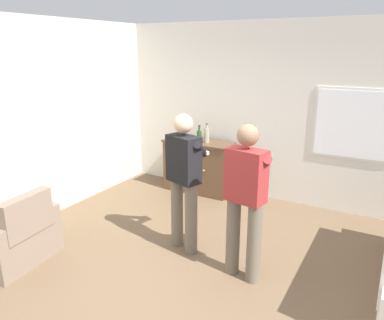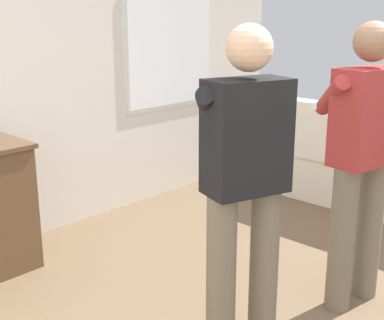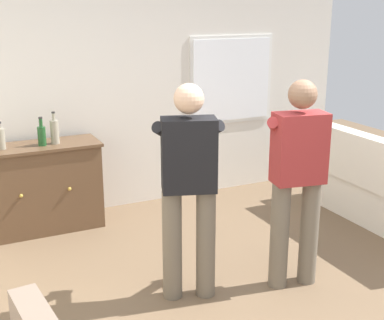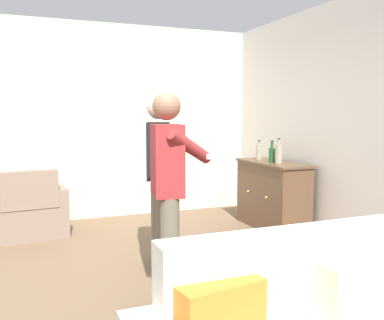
{
  "view_description": "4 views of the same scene",
  "coord_description": "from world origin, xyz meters",
  "px_view_note": "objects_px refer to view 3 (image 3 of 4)",
  "views": [
    {
      "loc": [
        1.74,
        -3.06,
        2.38
      ],
      "look_at": [
        -0.4,
        0.73,
        1.08
      ],
      "focal_mm": 35.0,
      "sensor_mm": 36.0,
      "label": 1
    },
    {
      "loc": [
        -2.35,
        -1.01,
        1.74
      ],
      "look_at": [
        -0.31,
        0.91,
        0.95
      ],
      "focal_mm": 50.0,
      "sensor_mm": 36.0,
      "label": 2
    },
    {
      "loc": [
        -1.97,
        -2.9,
        2.23
      ],
      "look_at": [
        -0.26,
        0.67,
        1.05
      ],
      "focal_mm": 50.0,
      "sensor_mm": 36.0,
      "label": 3
    },
    {
      "loc": [
        3.61,
        -0.74,
        1.51
      ],
      "look_at": [
        -0.27,
        0.8,
        1.06
      ],
      "focal_mm": 40.0,
      "sensor_mm": 36.0,
      "label": 4
    }
  ],
  "objects_px": {
    "sideboard_cabinet": "(42,188)",
    "bottle_spirits_clear": "(55,131)",
    "person_standing_left": "(189,183)",
    "bottle_liquor_amber": "(1,138)",
    "bottle_wine_green": "(42,135)",
    "person_standing_right": "(297,175)"
  },
  "relations": [
    {
      "from": "sideboard_cabinet",
      "to": "bottle_wine_green",
      "type": "xyz_separation_m",
      "value": [
        0.04,
        -0.04,
        0.55
      ]
    },
    {
      "from": "person_standing_left",
      "to": "person_standing_right",
      "type": "relative_size",
      "value": 1.0
    },
    {
      "from": "bottle_liquor_amber",
      "to": "person_standing_right",
      "type": "xyz_separation_m",
      "value": [
        1.97,
        -1.97,
        -0.06
      ]
    },
    {
      "from": "bottle_wine_green",
      "to": "bottle_spirits_clear",
      "type": "xyz_separation_m",
      "value": [
        0.13,
        0.02,
        0.02
      ]
    },
    {
      "from": "person_standing_right",
      "to": "bottle_liquor_amber",
      "type": "bearing_deg",
      "value": 134.93
    },
    {
      "from": "sideboard_cabinet",
      "to": "person_standing_right",
      "type": "height_order",
      "value": "person_standing_right"
    },
    {
      "from": "bottle_spirits_clear",
      "to": "bottle_liquor_amber",
      "type": "bearing_deg",
      "value": 179.05
    },
    {
      "from": "sideboard_cabinet",
      "to": "person_standing_left",
      "type": "height_order",
      "value": "person_standing_left"
    },
    {
      "from": "bottle_wine_green",
      "to": "bottle_liquor_amber",
      "type": "relative_size",
      "value": 1.07
    },
    {
      "from": "sideboard_cabinet",
      "to": "bottle_wine_green",
      "type": "bearing_deg",
      "value": -49.18
    },
    {
      "from": "person_standing_right",
      "to": "bottle_wine_green",
      "type": "bearing_deg",
      "value": 129.33
    },
    {
      "from": "sideboard_cabinet",
      "to": "person_standing_right",
      "type": "bearing_deg",
      "value": -50.64
    },
    {
      "from": "bottle_wine_green",
      "to": "bottle_spirits_clear",
      "type": "height_order",
      "value": "bottle_spirits_clear"
    },
    {
      "from": "sideboard_cabinet",
      "to": "person_standing_left",
      "type": "distance_m",
      "value": 2.02
    },
    {
      "from": "bottle_wine_green",
      "to": "person_standing_right",
      "type": "height_order",
      "value": "person_standing_right"
    },
    {
      "from": "sideboard_cabinet",
      "to": "bottle_wine_green",
      "type": "relative_size",
      "value": 4.2
    },
    {
      "from": "bottle_liquor_amber",
      "to": "bottle_spirits_clear",
      "type": "bearing_deg",
      "value": -0.95
    },
    {
      "from": "sideboard_cabinet",
      "to": "bottle_spirits_clear",
      "type": "relative_size",
      "value": 3.71
    },
    {
      "from": "sideboard_cabinet",
      "to": "bottle_spirits_clear",
      "type": "xyz_separation_m",
      "value": [
        0.17,
        -0.02,
        0.57
      ]
    },
    {
      "from": "bottle_spirits_clear",
      "to": "person_standing_right",
      "type": "distance_m",
      "value": 2.45
    },
    {
      "from": "bottle_wine_green",
      "to": "person_standing_left",
      "type": "relative_size",
      "value": 0.17
    },
    {
      "from": "sideboard_cabinet",
      "to": "person_standing_left",
      "type": "relative_size",
      "value": 0.71
    }
  ]
}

